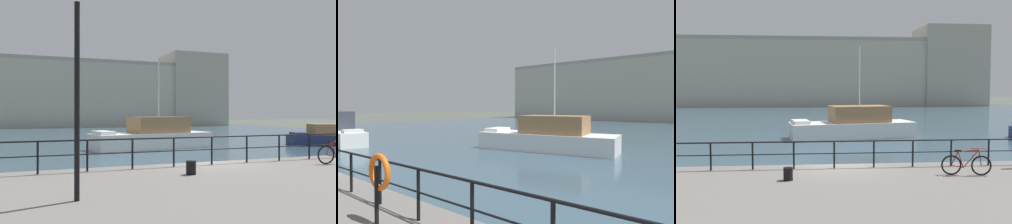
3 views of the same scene
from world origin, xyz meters
TOP-DOWN VIEW (x-y plane):
  - ground_plane at (0.00, 0.00)m, footprint 240.00×240.00m
  - water_basin at (0.00, 30.20)m, footprint 80.00×60.00m
  - quay_promenade at (0.00, -6.50)m, footprint 56.00×13.00m
  - harbor_building at (5.69, 61.98)m, footprint 68.25×11.29m
  - moored_green_narrowboat at (2.16, 13.34)m, footprint 9.84×4.64m
  - quay_railing at (1.35, -0.75)m, footprint 21.89×0.07m
  - mooring_bollard at (-1.88, -2.52)m, footprint 0.32×0.32m
  - quay_lamp_post at (-5.67, -4.74)m, footprint 0.32×0.32m

SIDE VIEW (x-z plane):
  - ground_plane at x=0.00m, z-range 0.00..0.00m
  - water_basin at x=0.00m, z-range 0.00..0.01m
  - quay_promenade at x=0.00m, z-range 0.00..0.76m
  - moored_green_narrowboat at x=2.16m, z-range -2.55..4.48m
  - mooring_bollard at x=-1.88m, z-range 0.76..1.20m
  - quay_railing at x=1.35m, z-range 0.96..2.03m
  - quay_lamp_post at x=-5.67m, z-range 1.41..6.14m
  - harbor_building at x=5.69m, z-range -1.30..14.71m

